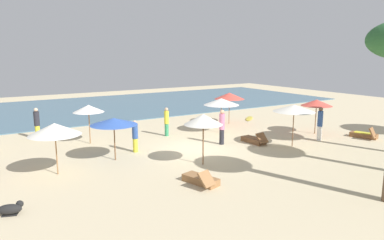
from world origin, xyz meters
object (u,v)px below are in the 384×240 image
at_px(lounger_0, 254,140).
at_px(person_3, 320,123).
at_px(person_4, 135,136).
at_px(umbrella_6, 229,96).
at_px(dog, 11,209).
at_px(person_2, 167,121).
at_px(umbrella_2, 88,109).
at_px(surfboard, 249,118).
at_px(umbrella_5, 203,119).
at_px(lounger_2, 201,180).
at_px(umbrella_0, 55,129).
at_px(umbrella_3, 294,108).
at_px(person_5, 222,127).
at_px(umbrella_8, 114,121).
at_px(person_1, 37,123).
at_px(umbrella_7, 221,102).
at_px(lounger_1, 364,135).
at_px(umbrella_1, 317,103).

height_order(lounger_0, person_3, person_3).
bearing_deg(person_4, lounger_0, -15.98).
relative_size(umbrella_6, dog, 2.70).
relative_size(umbrella_6, lounger_0, 1.31).
xyz_separation_m(lounger_0, person_2, (-3.38, 4.18, 0.74)).
xyz_separation_m(umbrella_2, person_4, (1.47, -2.99, -1.14)).
distance_m(person_2, surfboard, 8.29).
height_order(umbrella_5, person_3, umbrella_5).
height_order(lounger_2, surfboard, lounger_2).
bearing_deg(umbrella_2, umbrella_0, -121.00).
relative_size(lounger_2, person_2, 1.01).
bearing_deg(umbrella_2, umbrella_3, -35.36).
xyz_separation_m(lounger_2, person_5, (4.32, 4.48, 0.84)).
bearing_deg(umbrella_8, lounger_2, -69.97).
bearing_deg(umbrella_5, person_1, 121.17).
xyz_separation_m(umbrella_7, lounger_1, (6.44, -5.73, -1.82)).
distance_m(umbrella_1, person_1, 16.99).
height_order(umbrella_7, person_5, umbrella_7).
height_order(umbrella_1, person_1, umbrella_1).
xyz_separation_m(umbrella_0, umbrella_5, (5.92, -2.13, 0.15)).
height_order(person_2, person_3, person_3).
relative_size(umbrella_6, person_3, 1.14).
bearing_deg(umbrella_3, umbrella_0, 170.02).
height_order(umbrella_7, person_4, umbrella_7).
xyz_separation_m(umbrella_6, umbrella_7, (-2.22, -2.03, -0.02)).
relative_size(umbrella_0, umbrella_6, 0.98).
bearing_deg(person_5, umbrella_3, -39.03).
distance_m(umbrella_2, lounger_1, 16.24).
relative_size(umbrella_2, person_2, 1.24).
distance_m(lounger_0, person_2, 5.43).
height_order(umbrella_2, lounger_0, umbrella_2).
bearing_deg(umbrella_1, umbrella_6, 116.04).
bearing_deg(person_3, umbrella_6, 101.56).
relative_size(umbrella_8, lounger_0, 1.29).
height_order(lounger_0, person_4, person_4).
xyz_separation_m(umbrella_6, lounger_1, (4.22, -7.76, -1.84)).
height_order(umbrella_0, dog, umbrella_0).
bearing_deg(person_5, person_2, 115.67).
distance_m(umbrella_7, person_3, 6.00).
bearing_deg(person_3, person_2, 140.62).
xyz_separation_m(person_3, surfboard, (1.10, 7.38, -0.99)).
bearing_deg(person_2, person_3, -39.38).
relative_size(lounger_1, dog, 2.08).
bearing_deg(person_5, person_1, 141.44).
xyz_separation_m(umbrella_2, lounger_1, (14.34, -7.41, -1.80)).
distance_m(umbrella_6, person_3, 6.94).
relative_size(umbrella_1, umbrella_5, 0.93).
xyz_separation_m(umbrella_8, lounger_2, (1.74, -4.78, -1.70)).
height_order(umbrella_5, person_2, umbrella_5).
height_order(lounger_2, person_4, person_4).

